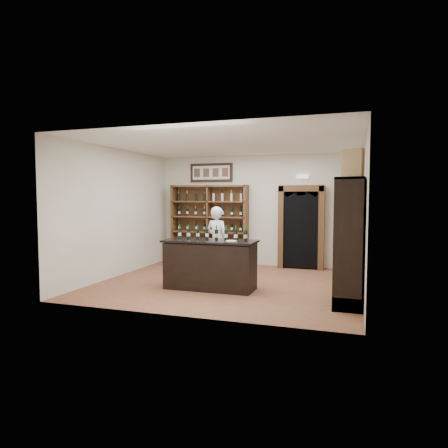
{
  "coord_description": "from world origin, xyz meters",
  "views": [
    {
      "loc": [
        2.59,
        -8.14,
        1.89
      ],
      "look_at": [
        -0.2,
        0.3,
        1.27
      ],
      "focal_mm": 32.0,
      "sensor_mm": 36.0,
      "label": 1
    }
  ],
  "objects_px": {
    "wine_shelf": "(210,224)",
    "shopkeeper": "(217,241)",
    "tasting_counter": "(210,265)",
    "wine_crate": "(353,164)",
    "side_cabinet": "(351,261)",
    "counter_bottle_0": "(180,233)"
  },
  "relations": [
    {
      "from": "wine_shelf",
      "to": "wine_crate",
      "type": "distance_m",
      "value": 5.1
    },
    {
      "from": "wine_shelf",
      "to": "shopkeeper",
      "type": "relative_size",
      "value": 1.34
    },
    {
      "from": "counter_bottle_0",
      "to": "tasting_counter",
      "type": "bearing_deg",
      "value": -6.99
    },
    {
      "from": "tasting_counter",
      "to": "wine_crate",
      "type": "relative_size",
      "value": 3.68
    },
    {
      "from": "tasting_counter",
      "to": "wine_crate",
      "type": "height_order",
      "value": "wine_crate"
    },
    {
      "from": "tasting_counter",
      "to": "side_cabinet",
      "type": "distance_m",
      "value": 2.75
    },
    {
      "from": "wine_crate",
      "to": "side_cabinet",
      "type": "bearing_deg",
      "value": -66.94
    },
    {
      "from": "wine_shelf",
      "to": "counter_bottle_0",
      "type": "relative_size",
      "value": 7.33
    },
    {
      "from": "tasting_counter",
      "to": "shopkeeper",
      "type": "relative_size",
      "value": 1.14
    },
    {
      "from": "wine_shelf",
      "to": "counter_bottle_0",
      "type": "xyz_separation_m",
      "value": [
        0.38,
        -2.84,
        0.01
      ]
    },
    {
      "from": "counter_bottle_0",
      "to": "wine_shelf",
      "type": "bearing_deg",
      "value": 97.61
    },
    {
      "from": "wine_shelf",
      "to": "counter_bottle_0",
      "type": "distance_m",
      "value": 2.87
    },
    {
      "from": "wine_shelf",
      "to": "wine_crate",
      "type": "xyz_separation_m",
      "value": [
        3.82,
        -3.09,
        1.36
      ]
    },
    {
      "from": "wine_shelf",
      "to": "shopkeeper",
      "type": "xyz_separation_m",
      "value": [
        0.76,
        -1.52,
        -0.28
      ]
    },
    {
      "from": "wine_shelf",
      "to": "shopkeeper",
      "type": "distance_m",
      "value": 1.72
    },
    {
      "from": "counter_bottle_0",
      "to": "shopkeeper",
      "type": "relative_size",
      "value": 0.18
    },
    {
      "from": "shopkeeper",
      "to": "tasting_counter",
      "type": "bearing_deg",
      "value": 120.69
    },
    {
      "from": "wine_shelf",
      "to": "tasting_counter",
      "type": "bearing_deg",
      "value": -69.44
    },
    {
      "from": "side_cabinet",
      "to": "shopkeeper",
      "type": "height_order",
      "value": "side_cabinet"
    },
    {
      "from": "side_cabinet",
      "to": "shopkeeper",
      "type": "bearing_deg",
      "value": 150.86
    },
    {
      "from": "side_cabinet",
      "to": "wine_crate",
      "type": "xyz_separation_m",
      "value": [
        -0.0,
        0.14,
        1.7
      ]
    },
    {
      "from": "side_cabinet",
      "to": "wine_shelf",
      "type": "bearing_deg",
      "value": 139.79
    }
  ]
}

